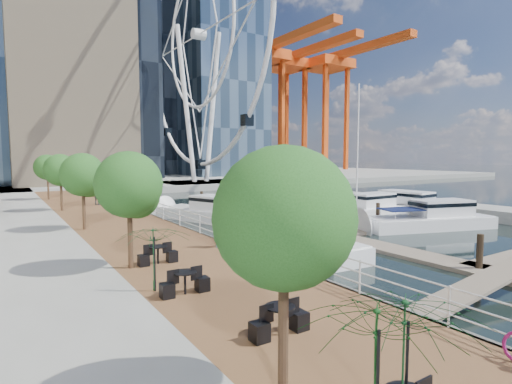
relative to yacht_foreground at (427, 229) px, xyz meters
The scene contains 18 objects.
ground 12.71m from the yacht_foreground, 151.13° to the right, with size 520.00×520.00×0.00m, color black.
boardwalk 22.00m from the yacht_foreground, 156.24° to the left, with size 6.00×60.00×1.00m, color brown.
seawall 19.29m from the yacht_foreground, 152.65° to the left, with size 0.25×60.00×1.00m, color #595954.
land_far 96.51m from the yacht_foreground, 96.62° to the left, with size 200.00×114.00×1.00m, color gray.
breakwater 16.46m from the yacht_foreground, 57.39° to the left, with size 4.00×60.00×1.00m, color gray.
pier 45.95m from the yacht_foreground, 86.42° to the left, with size 14.00×12.00×1.00m, color gray.
railing 19.44m from the yacht_foreground, 152.78° to the left, with size 0.10×60.00×1.05m, color white, non-canonical shape.
floating_docks 5.00m from the yacht_foreground, 129.48° to the left, with size 16.00×34.00×2.60m.
ferris_wheel 52.76m from the yacht_foreground, 86.42° to the left, with size 5.80×45.60×47.80m.
port_cranes 107.76m from the yacht_foreground, 57.73° to the left, with size 40.00×52.00×38.00m.
street_trees 24.25m from the yacht_foreground, 160.76° to the left, with size 2.60×42.60×4.60m.
cafe_tables 23.06m from the yacht_foreground, 159.30° to the right, with size 2.50×13.70×0.74m.
yacht_foreground is the anchor object (origin of this frame).
pedestrian_near 18.07m from the yacht_foreground, behind, with size 0.58×0.38×1.60m, color slate.
pedestrian_mid 21.54m from the yacht_foreground, 149.41° to the left, with size 0.72×0.56×1.48m, color gray.
pedestrian_far 28.06m from the yacht_foreground, 133.64° to the left, with size 0.95×0.39×1.62m, color #2D3339.
moored_yachts 6.06m from the yacht_foreground, 107.04° to the left, with size 22.80×38.68×11.50m.
cafe_seating 24.85m from the yacht_foreground, 152.91° to the right, with size 4.00×11.52×2.24m.
Camera 1 is at (-15.64, -11.63, 5.38)m, focal length 28.00 mm.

